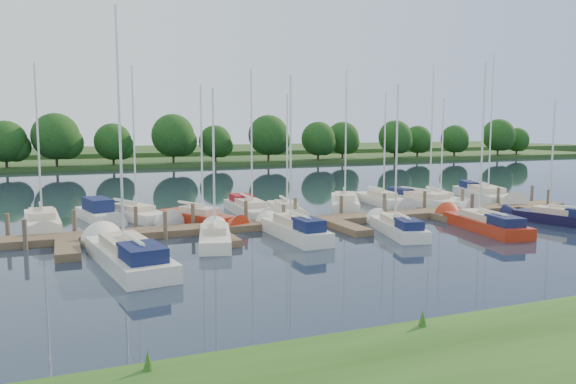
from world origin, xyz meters
name	(u,v)px	position (x,y,z in m)	size (l,w,h in m)	color
ground	(394,247)	(0.00, 0.00, 0.00)	(260.00, 260.00, 0.00)	#182130
dock	(332,222)	(0.00, 7.31, 0.20)	(40.00, 6.00, 0.40)	brown
mooring_pilings	(324,213)	(0.00, 8.43, 0.60)	(38.24, 2.84, 2.00)	#473D33
far_shore	(159,160)	(0.00, 75.00, 0.30)	(180.00, 30.00, 0.60)	#1D4018
distant_hill	(140,152)	(0.00, 100.00, 0.70)	(220.00, 40.00, 1.40)	#395424
treeline	(168,142)	(-0.62, 62.38, 3.96)	(146.08, 9.38, 7.99)	#38281C
sailboat_n_0	(42,224)	(-17.36, 13.10, 0.28)	(2.39, 8.35, 10.65)	silver
motorboat	(99,215)	(-13.87, 14.66, 0.38)	(2.83, 6.19, 1.92)	silver
sailboat_n_2	(135,215)	(-11.55, 14.48, 0.27)	(4.83, 8.35, 10.72)	silver
sailboat_n_3	(200,220)	(-7.81, 10.89, 0.28)	(4.32, 7.04, 9.39)	#A2240F
sailboat_n_4	(250,210)	(-3.55, 13.31, 0.32)	(2.18, 8.44, 10.74)	silver
sailboat_n_5	(287,211)	(-1.15, 12.27, 0.27)	(2.62, 7.10, 8.96)	silver
sailboat_n_6	(345,204)	(4.38, 13.77, 0.27)	(5.21, 8.40, 11.01)	silver
sailboat_n_7	(382,201)	(8.08, 14.30, 0.28)	(1.96, 7.31, 9.44)	silver
sailboat_n_8	(426,202)	(11.02, 12.44, 0.32)	(3.51, 9.25, 11.54)	silver
sailboat_n_9	(439,199)	(13.10, 13.43, 0.27)	(2.50, 7.09, 8.96)	silver
sailboat_n_10	(486,196)	(17.85, 13.28, 0.34)	(4.97, 10.17, 12.86)	silver
sailboat_s_0	(127,257)	(-13.48, 1.54, 0.34)	(3.42, 9.70, 12.25)	silver
sailboat_s_1	(215,238)	(-8.46, 4.69, 0.27)	(2.99, 6.85, 8.79)	silver
sailboat_s_2	(294,232)	(-3.92, 4.32, 0.35)	(1.95, 7.40, 9.74)	silver
sailboat_s_3	(397,228)	(2.29, 3.19, 0.32)	(3.06, 7.17, 9.16)	silver
sailboat_s_4	(483,224)	(7.93, 2.29, 0.32)	(3.16, 8.46, 10.66)	#A2240F
sailboat_s_5	(555,219)	(13.85, 2.27, 0.32)	(2.97, 6.55, 8.47)	black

